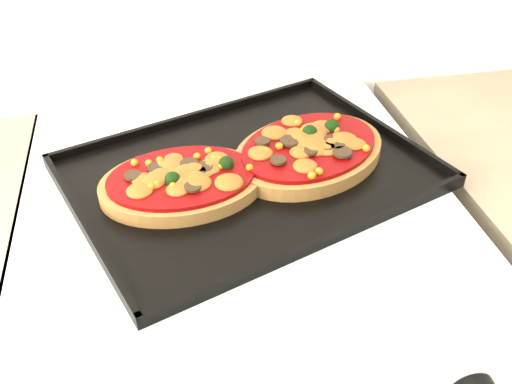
{
  "coord_description": "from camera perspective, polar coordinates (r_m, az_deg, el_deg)",
  "views": [
    {
      "loc": [
        -0.12,
        1.07,
        1.38
      ],
      "look_at": [
        0.0,
        1.68,
        0.92
      ],
      "focal_mm": 40.0,
      "sensor_mm": 36.0,
      "label": 1
    }
  ],
  "objects": [
    {
      "name": "pizza_left",
      "position": [
        0.77,
        -7.43,
        1.17
      ],
      "size": [
        0.23,
        0.17,
        0.03
      ],
      "primitive_type": null,
      "rotation": [
        0.0,
        0.0,
        0.06
      ],
      "color": "#A57239",
      "rests_on": "baking_tray"
    },
    {
      "name": "pizza_right",
      "position": [
        0.83,
        5.32,
        4.25
      ],
      "size": [
        0.3,
        0.27,
        0.04
      ],
      "primitive_type": null,
      "rotation": [
        0.0,
        0.0,
        0.49
      ],
      "color": "#A57239",
      "rests_on": "baking_tray"
    },
    {
      "name": "baking_tray",
      "position": [
        0.81,
        -0.71,
        2.18
      ],
      "size": [
        0.58,
        0.5,
        0.02
      ],
      "primitive_type": "cube",
      "rotation": [
        0.0,
        0.0,
        0.35
      ],
      "color": "black",
      "rests_on": "stove"
    }
  ]
}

